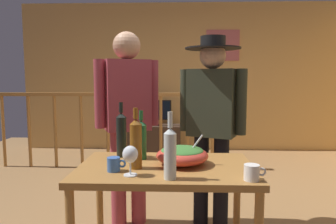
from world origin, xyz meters
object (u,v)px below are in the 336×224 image
object	(u,v)px
flat_screen_tv	(154,111)
wine_bottle_green	(141,139)
stair_railing	(137,121)
person_standing_right	(212,115)
wine_bottle_dark	(121,134)
mug_white	(252,172)
salad_bowl	(182,154)
serving_table	(166,179)
framed_picture	(223,45)
wine_bottle_amber	(136,143)
tv_console	(155,139)
wine_glass	(130,155)
person_standing_left	(128,113)
mug_blue	(114,164)
wine_bottle_clear	(170,152)

from	to	relation	value
flat_screen_tv	wine_bottle_green	world-z (taller)	wine_bottle_green
stair_railing	person_standing_right	bearing A→B (deg)	-63.55
wine_bottle_dark	mug_white	size ratio (longest dim) A/B	3.21
salad_bowl	serving_table	bearing A→B (deg)	-161.43
framed_picture	serving_table	bearing A→B (deg)	-102.83
serving_table	salad_bowl	distance (m)	0.19
wine_bottle_green	mug_white	bearing A→B (deg)	-33.33
flat_screen_tv	wine_bottle_amber	world-z (taller)	wine_bottle_amber
tv_console	wine_bottle_amber	distance (m)	3.55
wine_glass	person_standing_left	distance (m)	0.97
stair_railing	wine_bottle_green	distance (m)	2.38
tv_console	salad_bowl	distance (m)	3.47
stair_railing	wine_bottle_dark	size ratio (longest dim) A/B	8.23
flat_screen_tv	mug_blue	xyz separation A→B (m)	(0.04, -3.52, 0.04)
wine_bottle_clear	person_standing_right	xyz separation A→B (m)	(0.33, 1.00, 0.09)
mug_blue	person_standing_right	size ratio (longest dim) A/B	0.07
flat_screen_tv	serving_table	world-z (taller)	flat_screen_tv
wine_glass	wine_bottle_dark	world-z (taller)	wine_bottle_dark
tv_console	person_standing_right	size ratio (longest dim) A/B	0.55
serving_table	person_standing_left	xyz separation A→B (m)	(-0.36, 0.74, 0.34)
person_standing_right	wine_glass	bearing A→B (deg)	82.49
salad_bowl	mug_blue	bearing A→B (deg)	-158.03
flat_screen_tv	wine_glass	world-z (taller)	flat_screen_tv
wine_bottle_clear	wine_bottle_green	size ratio (longest dim) A/B	1.11
serving_table	person_standing_left	bearing A→B (deg)	116.16
framed_picture	person_standing_right	size ratio (longest dim) A/B	0.35
framed_picture	flat_screen_tv	xyz separation A→B (m)	(-1.19, -0.32, -1.13)
serving_table	person_standing_right	xyz separation A→B (m)	(0.36, 0.74, 0.33)
wine_bottle_clear	mug_white	world-z (taller)	wine_bottle_clear
wine_glass	wine_bottle_green	world-z (taller)	wine_bottle_green
wine_bottle_dark	mug_white	world-z (taller)	wine_bottle_dark
flat_screen_tv	person_standing_right	world-z (taller)	person_standing_right
wine_glass	wine_bottle_green	xyz separation A→B (m)	(0.02, 0.37, 0.02)
framed_picture	serving_table	size ratio (longest dim) A/B	0.52
stair_railing	wine_bottle_amber	bearing A→B (deg)	-82.52
salad_bowl	wine_bottle_clear	distance (m)	0.31
wine_bottle_green	mug_white	world-z (taller)	wine_bottle_green
tv_console	mug_blue	bearing A→B (deg)	-89.33
serving_table	wine_bottle_dark	distance (m)	0.47
framed_picture	tv_console	xyz separation A→B (m)	(-1.19, -0.29, -1.63)
flat_screen_tv	salad_bowl	size ratio (longest dim) A/B	1.74
mug_white	person_standing_left	world-z (taller)	person_standing_left
flat_screen_tv	mug_white	distance (m)	3.75
stair_railing	tv_console	size ratio (longest dim) A/B	3.52
wine_bottle_clear	person_standing_right	bearing A→B (deg)	71.80
serving_table	salad_bowl	xyz separation A→B (m)	(0.10, 0.03, 0.15)
tv_console	flat_screen_tv	size ratio (longest dim) A/B	1.55
tv_console	wine_glass	world-z (taller)	wine_glass
wine_bottle_dark	wine_bottle_green	xyz separation A→B (m)	(0.15, -0.06, -0.02)
wine_glass	framed_picture	bearing A→B (deg)	75.17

